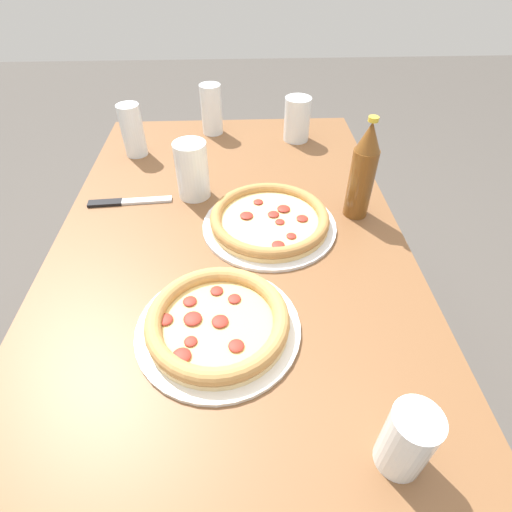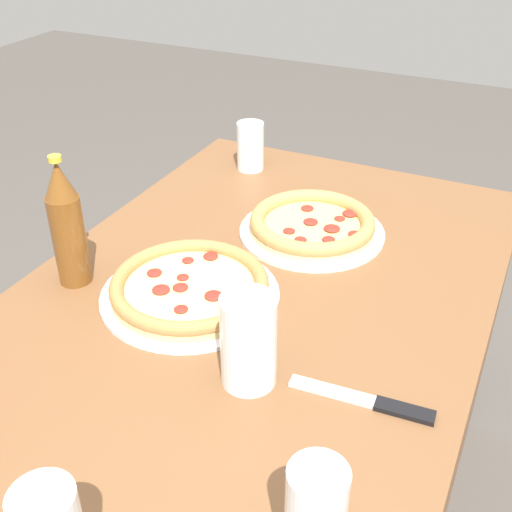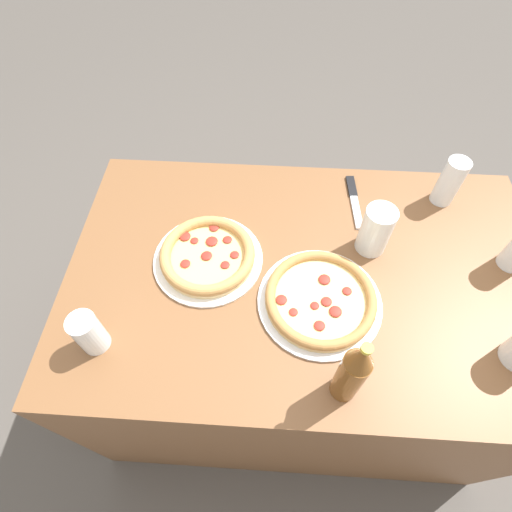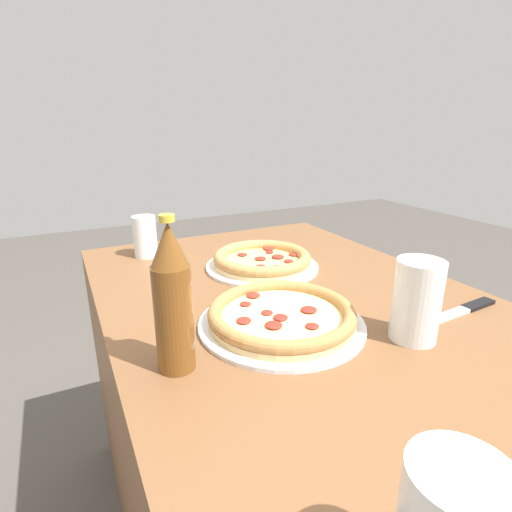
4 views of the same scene
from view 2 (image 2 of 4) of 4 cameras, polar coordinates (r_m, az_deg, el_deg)
name	(u,v)px [view 2 (image 2 of 4)]	position (r m, az deg, el deg)	size (l,w,h in m)	color
table	(247,446)	(1.38, -0.84, -16.54)	(1.30, 0.81, 0.74)	brown
pizza_margherita	(312,225)	(1.32, 5.03, 2.77)	(0.30, 0.30, 0.04)	silver
pizza_veggie	(190,287)	(1.14, -5.91, -2.80)	(0.32, 0.32, 0.04)	silver
glass_iced_tea	(250,148)	(1.59, -0.50, 9.58)	(0.07, 0.07, 0.12)	white
glass_orange_juice	(249,345)	(0.93, -0.67, -7.88)	(0.08, 0.08, 0.15)	white
beer_bottle	(67,225)	(1.17, -16.48, 2.68)	(0.06, 0.06, 0.25)	brown
knife	(368,401)	(0.95, 9.89, -12.58)	(0.04, 0.21, 0.01)	black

